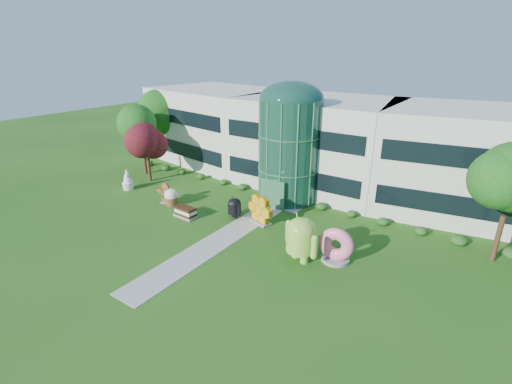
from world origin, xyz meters
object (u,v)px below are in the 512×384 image
Objects in this scene: android_green at (301,236)px; android_black at (234,206)px; donut at (337,244)px; gingerbread at (166,193)px.

android_green is 1.77× the size of android_black.
donut reaches higher than android_black.
gingerbread is (-15.74, 1.84, -0.87)m from android_green.
donut is at bearing 53.64° from android_green.
android_green reaches higher than gingerbread.
android_black is 0.96× the size of gingerbread.
donut is 1.16× the size of gingerbread.
gingerbread is (-17.90, 0.52, -0.27)m from donut.
donut is 17.91m from gingerbread.
android_black is at bearing 163.86° from donut.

